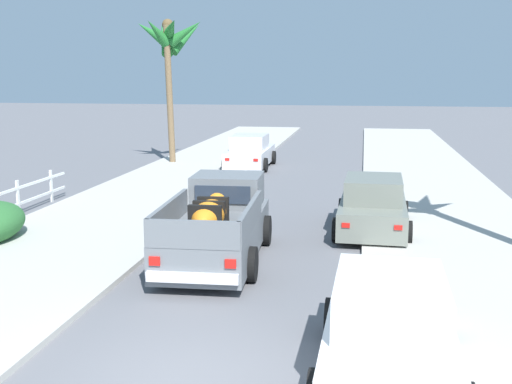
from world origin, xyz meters
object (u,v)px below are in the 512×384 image
car_left_near (250,152)px  palm_tree_right_fore (170,43)px  car_right_near (389,331)px  pickup_truck (218,225)px  car_left_mid (373,206)px

car_left_near → palm_tree_right_fore: 6.37m
car_left_near → car_right_near: size_ratio=0.99×
car_right_near → pickup_truck: bearing=125.0°
pickup_truck → car_left_near: pickup_truck is taller
car_right_near → palm_tree_right_fore: palm_tree_right_fore is taller
pickup_truck → car_right_near: bearing=-55.0°
car_left_near → car_right_near: (5.64, -20.00, 0.00)m
car_left_mid → palm_tree_right_fore: bearing=128.8°
car_left_mid → palm_tree_right_fore: size_ratio=0.62×
car_right_near → car_left_mid: (-0.12, 8.63, 0.00)m
palm_tree_right_fore → car_left_mid: bearing=-51.2°
pickup_truck → palm_tree_right_fore: 16.78m
pickup_truck → car_left_near: bearing=97.3°
car_right_near → car_left_mid: bearing=90.8°
car_right_near → palm_tree_right_fore: bearing=115.1°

